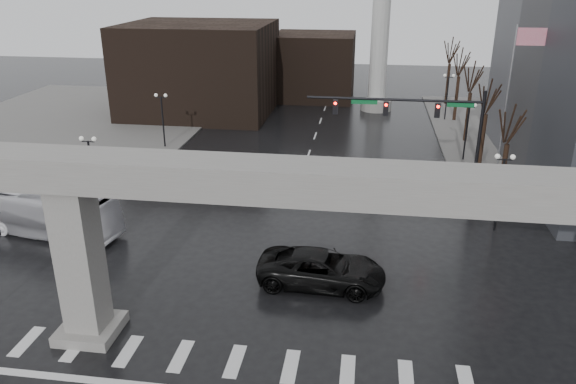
# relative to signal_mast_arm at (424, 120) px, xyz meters

# --- Properties ---
(ground) EXTENTS (160.00, 160.00, 0.00)m
(ground) POSITION_rel_signal_mast_arm_xyz_m (-8.99, -18.80, -5.83)
(ground) COLOR black
(ground) RESTS_ON ground
(sidewalk_nw) EXTENTS (28.00, 36.00, 0.15)m
(sidewalk_nw) POSITION_rel_signal_mast_arm_xyz_m (-34.99, 17.20, -5.75)
(sidewalk_nw) COLOR #625F5D
(sidewalk_nw) RESTS_ON ground
(elevated_guideway) EXTENTS (48.00, 2.60, 8.70)m
(elevated_guideway) POSITION_rel_signal_mast_arm_xyz_m (-7.73, -18.80, 1.05)
(elevated_guideway) COLOR gray
(elevated_guideway) RESTS_ON ground
(building_far_left) EXTENTS (16.00, 14.00, 10.00)m
(building_far_left) POSITION_rel_signal_mast_arm_xyz_m (-22.99, 23.20, -0.83)
(building_far_left) COLOR black
(building_far_left) RESTS_ON ground
(building_far_mid) EXTENTS (10.00, 10.00, 8.00)m
(building_far_mid) POSITION_rel_signal_mast_arm_xyz_m (-10.99, 33.20, -1.83)
(building_far_mid) COLOR black
(building_far_mid) RESTS_ON ground
(signal_mast_arm) EXTENTS (12.12, 0.43, 8.00)m
(signal_mast_arm) POSITION_rel_signal_mast_arm_xyz_m (0.00, 0.00, 0.00)
(signal_mast_arm) COLOR black
(signal_mast_arm) RESTS_ON ground
(flagpole_assembly) EXTENTS (2.06, 0.12, 12.00)m
(flagpole_assembly) POSITION_rel_signal_mast_arm_xyz_m (6.30, 3.20, 1.70)
(flagpole_assembly) COLOR silver
(flagpole_assembly) RESTS_ON ground
(lamp_right_0) EXTENTS (1.22, 0.32, 5.11)m
(lamp_right_0) POSITION_rel_signal_mast_arm_xyz_m (4.51, -4.80, -2.36)
(lamp_right_0) COLOR black
(lamp_right_0) RESTS_ON ground
(lamp_right_1) EXTENTS (1.22, 0.32, 5.11)m
(lamp_right_1) POSITION_rel_signal_mast_arm_xyz_m (4.51, 9.20, -2.36)
(lamp_right_1) COLOR black
(lamp_right_1) RESTS_ON ground
(lamp_right_2) EXTENTS (1.22, 0.32, 5.11)m
(lamp_right_2) POSITION_rel_signal_mast_arm_xyz_m (4.51, 23.20, -2.36)
(lamp_right_2) COLOR black
(lamp_right_2) RESTS_ON ground
(lamp_left_0) EXTENTS (1.22, 0.32, 5.11)m
(lamp_left_0) POSITION_rel_signal_mast_arm_xyz_m (-22.49, -4.80, -2.36)
(lamp_left_0) COLOR black
(lamp_left_0) RESTS_ON ground
(lamp_left_1) EXTENTS (1.22, 0.32, 5.11)m
(lamp_left_1) POSITION_rel_signal_mast_arm_xyz_m (-22.49, 9.20, -2.36)
(lamp_left_1) COLOR black
(lamp_left_1) RESTS_ON ground
(lamp_left_2) EXTENTS (1.22, 0.32, 5.11)m
(lamp_left_2) POSITION_rel_signal_mast_arm_xyz_m (-22.49, 23.20, -2.36)
(lamp_left_2) COLOR black
(lamp_left_2) RESTS_ON ground
(tree_right_0) EXTENTS (1.09, 1.58, 7.50)m
(tree_right_0) POSITION_rel_signal_mast_arm_xyz_m (5.54, -0.78, -3.04)
(tree_right_0) COLOR black
(tree_right_0) RESTS_ON ground
(tree_right_1) EXTENTS (1.09, 1.61, 7.67)m
(tree_right_1) POSITION_rel_signal_mast_arm_xyz_m (5.54, 7.22, -2.98)
(tree_right_1) COLOR black
(tree_right_1) RESTS_ON ground
(tree_right_2) EXTENTS (1.10, 1.63, 7.85)m
(tree_right_2) POSITION_rel_signal_mast_arm_xyz_m (5.54, 15.22, -2.91)
(tree_right_2) COLOR black
(tree_right_2) RESTS_ON ground
(tree_right_3) EXTENTS (1.11, 1.66, 8.02)m
(tree_right_3) POSITION_rel_signal_mast_arm_xyz_m (5.54, 23.22, -2.85)
(tree_right_3) COLOR black
(tree_right_3) RESTS_ON ground
(tree_right_4) EXTENTS (1.12, 1.69, 8.19)m
(tree_right_4) POSITION_rel_signal_mast_arm_xyz_m (5.54, 31.22, -2.79)
(tree_right_4) COLOR black
(tree_right_4) RESTS_ON ground
(pickup_truck) EXTENTS (6.83, 3.38, 1.86)m
(pickup_truck) POSITION_rel_signal_mast_arm_xyz_m (-5.89, -13.00, -4.90)
(pickup_truck) COLOR black
(pickup_truck) RESTS_ON ground
(city_bus) EXTENTS (10.91, 4.26, 2.97)m
(city_bus) POSITION_rel_signal_mast_arm_xyz_m (-23.94, -9.28, -4.35)
(city_bus) COLOR silver
(city_bus) RESTS_ON ground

